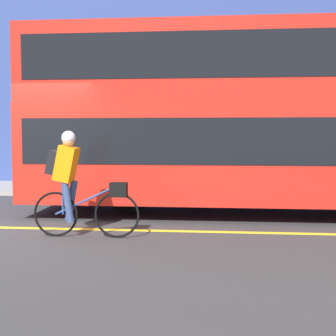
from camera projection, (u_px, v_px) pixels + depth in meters
The scene contains 7 objects.
ground_plane at pixel (14, 226), 8.10m from camera, with size 80.00×80.00×0.00m, color #38383A.
road_center_line at pixel (10, 228), 7.93m from camera, with size 50.00×0.14×0.01m, color yellow.
sidewalk_curb at pixel (90, 188), 13.06m from camera, with size 60.00×2.55×0.11m.
building_facade at pixel (101, 69), 14.21m from camera, with size 60.00×0.30×7.09m.
bus at pixel (285, 112), 9.12m from camera, with size 10.04×2.45×3.61m.
cyclist_on_bike at pixel (75, 180), 7.18m from camera, with size 1.67×0.32×1.64m.
street_sign_post at pixel (260, 134), 12.36m from camera, with size 0.36×0.09×2.65m.
Camera 1 is at (3.43, -7.71, 1.61)m, focal length 50.00 mm.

